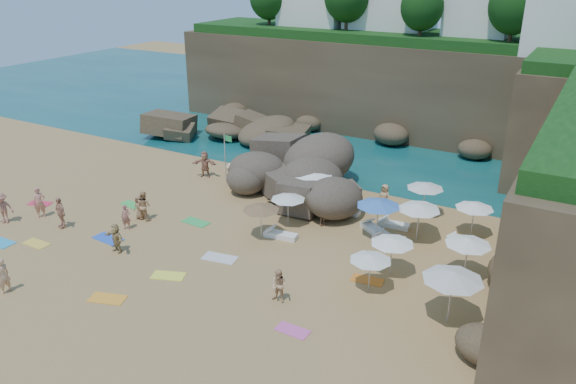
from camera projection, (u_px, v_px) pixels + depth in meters
The scene contains 50 objects.
ground at pixel (232, 235), 32.09m from camera, with size 120.00×120.00×0.00m, color tan.
seawater at pixel (404, 116), 56.16m from camera, with size 120.00×120.00×0.00m, color #0C4751.
cliff_back at pixel (410, 88), 49.70m from camera, with size 44.00×8.00×8.00m, color brown.
rock_promontory at pixel (233, 136), 49.94m from camera, with size 12.00×7.00×2.00m, color brown, non-canonical shape.
clifftop_buildings at pixel (432, 2), 47.11m from camera, with size 28.48×9.48×7.00m.
clifftop_trees at pixel (432, 8), 41.24m from camera, with size 35.60×23.82×4.40m.
marina_masts at pixel (263, 71), 62.53m from camera, with size 3.10×0.10×6.00m.
rock_outcrop at pixel (297, 188), 38.67m from camera, with size 8.93×6.70×3.57m, color brown, non-canonical shape.
flag_pole at pixel (226, 152), 38.80m from camera, with size 0.69×0.14×3.54m.
parasol_0 at pixel (313, 172), 35.19m from camera, with size 2.59×2.59×2.44m.
parasol_1 at pixel (425, 186), 33.87m from camera, with size 2.24×2.24×2.12m.
parasol_2 at pixel (475, 206), 31.35m from camera, with size 2.14×2.14×2.03m.
parasol_3 at pixel (420, 205), 31.52m from camera, with size 2.10×2.10×1.99m.
parasol_4 at pixel (468, 241), 27.16m from camera, with size 2.26×2.26×2.14m.
parasol_5 at pixel (288, 197), 32.71m from camera, with size 2.05×2.05×1.94m.
parasol_6 at pixel (261, 207), 31.18m from camera, with size 2.12×2.12×2.00m.
parasol_7 at pixel (419, 207), 30.76m from camera, with size 2.35×2.35×2.23m.
parasol_8 at pixel (392, 241), 27.43m from camera, with size 2.16×2.16×2.05m.
parasol_9 at pixel (371, 257), 26.15m from camera, with size 2.01×2.01×1.90m.
parasol_10 at pixel (378, 203), 31.02m from camera, with size 2.46×2.46×2.33m.
parasol_11 at pixel (453, 276), 23.61m from camera, with size 2.64×2.64×2.50m.
lounger_0 at pixel (346, 211), 34.84m from camera, with size 1.82×0.61×0.28m, color white.
lounger_1 at pixel (394, 225), 33.01m from camera, with size 1.85×0.62×0.29m, color white.
lounger_2 at pixel (463, 241), 31.14m from camera, with size 1.76×0.59×0.27m, color white.
lounger_3 at pixel (281, 235), 31.75m from camera, with size 1.91×0.64×0.30m, color white.
lounger_4 at pixel (374, 230), 32.36m from camera, with size 1.99×0.66×0.31m, color white.
lounger_5 at pixel (389, 238), 31.45m from camera, with size 1.81×0.60×0.28m, color white.
towel_2 at pixel (107, 299), 26.08m from camera, with size 1.69×0.85×0.03m, color #FF9E28.
towel_3 at pixel (196, 222), 33.63m from camera, with size 1.69×0.85×0.03m, color green.
towel_4 at pixel (36, 244), 31.11m from camera, with size 1.54×0.77×0.03m, color yellow.
towel_5 at pixel (220, 258), 29.61m from camera, with size 1.84×0.92×0.03m, color silver.
towel_7 at pixel (40, 203), 36.21m from camera, with size 1.49×0.75×0.03m, color #EA294A.
towel_8 at pixel (108, 239), 31.65m from camera, with size 1.80×0.90×0.03m, color blue.
towel_9 at pixel (292, 330), 23.85m from camera, with size 1.47×0.73×0.03m, color #E057A3.
towel_10 at pixel (367, 280), 27.58m from camera, with size 1.58×0.79×0.03m, color orange.
towel_11 at pixel (131, 205), 36.04m from camera, with size 1.49×0.75×0.03m, color green.
towel_12 at pixel (168, 276), 27.96m from camera, with size 1.64×0.82×0.03m, color #FCFF43.
person_stand_0 at pixel (39, 202), 33.99m from camera, with size 0.70×0.46×1.93m, color tan.
person_stand_1 at pixel (144, 206), 33.69m from camera, with size 0.88×0.69×1.82m, color tan.
person_stand_2 at pixel (231, 176), 38.16m from camera, with size 1.22×0.50×1.88m, color #EDB686.
person_stand_3 at pixel (323, 214), 32.97m from camera, with size 0.86×0.36×1.47m, color #9B6D4D.
person_stand_4 at pixel (384, 198), 34.92m from camera, with size 0.85×0.46×1.74m, color tan.
person_stand_5 at pixel (205, 164), 40.35m from camera, with size 1.78×0.51×1.92m, color tan.
person_stand_6 at pixel (3, 275), 26.27m from camera, with size 0.66×0.43×1.81m, color tan.
person_lie_0 at pixel (5, 219), 33.50m from camera, with size 1.20×1.86×0.50m, color #A36351.
person_lie_1 at pixel (62, 224), 32.94m from camera, with size 1.10×1.87×0.46m, color tan.
person_lie_2 at pixel (140, 216), 34.06m from camera, with size 0.70×1.43×0.38m, color olive.
person_lie_3 at pixel (117, 248), 30.20m from camera, with size 1.49×1.60×0.43m, color tan.
person_lie_4 at pixel (127, 226), 32.76m from camera, with size 0.54×1.48×0.35m, color #A36251.
person_lie_5 at pixel (279, 296), 25.76m from camera, with size 0.78×1.61×0.61m, color tan.
Camera 1 is at (16.96, -23.33, 14.63)m, focal length 35.00 mm.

